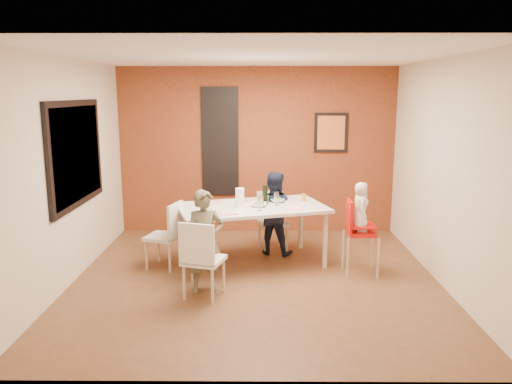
{
  "coord_description": "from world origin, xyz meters",
  "views": [
    {
      "loc": [
        0.05,
        -5.9,
        2.29
      ],
      "look_at": [
        0.0,
        0.3,
        1.05
      ],
      "focal_mm": 35.0,
      "sensor_mm": 36.0,
      "label": 1
    }
  ],
  "objects_px": {
    "child_near": "(205,241)",
    "chair_left": "(169,232)",
    "chair_far": "(272,217)",
    "wine_bottle": "(265,195)",
    "child_far": "(273,213)",
    "toddler": "(361,207)",
    "high_chair": "(358,230)",
    "paper_towel_roll": "(240,198)",
    "chair_near": "(201,256)",
    "dining_table": "(252,211)"
  },
  "relations": [
    {
      "from": "child_far",
      "to": "high_chair",
      "type": "bearing_deg",
      "value": 160.06
    },
    {
      "from": "chair_left",
      "to": "high_chair",
      "type": "xyz_separation_m",
      "value": [
        2.44,
        -0.19,
        0.09
      ]
    },
    {
      "from": "high_chair",
      "to": "paper_towel_roll",
      "type": "xyz_separation_m",
      "value": [
        -1.51,
        0.29,
        0.35
      ]
    },
    {
      "from": "chair_left",
      "to": "paper_towel_roll",
      "type": "distance_m",
      "value": 1.04
    },
    {
      "from": "wine_bottle",
      "to": "chair_left",
      "type": "bearing_deg",
      "value": -166.14
    },
    {
      "from": "chair_near",
      "to": "wine_bottle",
      "type": "xyz_separation_m",
      "value": [
        0.73,
        1.32,
        0.43
      ]
    },
    {
      "from": "chair_near",
      "to": "child_far",
      "type": "distance_m",
      "value": 1.84
    },
    {
      "from": "toddler",
      "to": "chair_left",
      "type": "bearing_deg",
      "value": 86.7
    },
    {
      "from": "chair_far",
      "to": "chair_left",
      "type": "relative_size",
      "value": 0.97
    },
    {
      "from": "chair_far",
      "to": "high_chair",
      "type": "xyz_separation_m",
      "value": [
        1.07,
        -1.04,
        0.1
      ]
    },
    {
      "from": "wine_bottle",
      "to": "toddler",
      "type": "bearing_deg",
      "value": -22.76
    },
    {
      "from": "child_near",
      "to": "child_far",
      "type": "bearing_deg",
      "value": 42.82
    },
    {
      "from": "dining_table",
      "to": "toddler",
      "type": "relative_size",
      "value": 3.44
    },
    {
      "from": "child_far",
      "to": "toddler",
      "type": "bearing_deg",
      "value": 160.71
    },
    {
      "from": "child_near",
      "to": "toddler",
      "type": "height_order",
      "value": "child_near"
    },
    {
      "from": "toddler",
      "to": "wine_bottle",
      "type": "xyz_separation_m",
      "value": [
        -1.2,
        0.5,
        0.05
      ]
    },
    {
      "from": "chair_far",
      "to": "paper_towel_roll",
      "type": "xyz_separation_m",
      "value": [
        -0.44,
        -0.75,
        0.45
      ]
    },
    {
      "from": "child_near",
      "to": "child_far",
      "type": "xyz_separation_m",
      "value": [
        0.83,
        1.39,
        -0.0
      ]
    },
    {
      "from": "toddler",
      "to": "paper_towel_roll",
      "type": "height_order",
      "value": "toddler"
    },
    {
      "from": "dining_table",
      "to": "wine_bottle",
      "type": "bearing_deg",
      "value": 35.58
    },
    {
      "from": "chair_left",
      "to": "paper_towel_roll",
      "type": "xyz_separation_m",
      "value": [
        0.94,
        0.1,
        0.44
      ]
    },
    {
      "from": "high_chair",
      "to": "child_near",
      "type": "distance_m",
      "value": 1.96
    },
    {
      "from": "chair_left",
      "to": "child_far",
      "type": "relative_size",
      "value": 0.74
    },
    {
      "from": "paper_towel_roll",
      "to": "chair_near",
      "type": "bearing_deg",
      "value": -109.61
    },
    {
      "from": "high_chair",
      "to": "paper_towel_roll",
      "type": "distance_m",
      "value": 1.57
    },
    {
      "from": "high_chair",
      "to": "paper_towel_roll",
      "type": "height_order",
      "value": "paper_towel_roll"
    },
    {
      "from": "chair_near",
      "to": "child_near",
      "type": "bearing_deg",
      "value": -78.59
    },
    {
      "from": "chair_far",
      "to": "paper_towel_roll",
      "type": "relative_size",
      "value": 3.32
    },
    {
      "from": "chair_near",
      "to": "wine_bottle",
      "type": "height_order",
      "value": "wine_bottle"
    },
    {
      "from": "chair_left",
      "to": "child_near",
      "type": "distance_m",
      "value": 0.96
    },
    {
      "from": "chair_near",
      "to": "toddler",
      "type": "bearing_deg",
      "value": -139.87
    },
    {
      "from": "toddler",
      "to": "chair_far",
      "type": "bearing_deg",
      "value": 47.42
    },
    {
      "from": "chair_left",
      "to": "child_near",
      "type": "height_order",
      "value": "child_near"
    },
    {
      "from": "chair_left",
      "to": "child_far",
      "type": "bearing_deg",
      "value": 130.57
    },
    {
      "from": "toddler",
      "to": "child_near",
      "type": "bearing_deg",
      "value": 108.06
    },
    {
      "from": "chair_far",
      "to": "paper_towel_roll",
      "type": "bearing_deg",
      "value": -134.98
    },
    {
      "from": "dining_table",
      "to": "toddler",
      "type": "distance_m",
      "value": 1.43
    },
    {
      "from": "dining_table",
      "to": "child_near",
      "type": "xyz_separation_m",
      "value": [
        -0.53,
        -0.96,
        -0.13
      ]
    },
    {
      "from": "high_chair",
      "to": "chair_left",
      "type": "bearing_deg",
      "value": 85.95
    },
    {
      "from": "chair_far",
      "to": "child_far",
      "type": "height_order",
      "value": "child_far"
    },
    {
      "from": "high_chair",
      "to": "toddler",
      "type": "relative_size",
      "value": 1.55
    },
    {
      "from": "high_chair",
      "to": "wine_bottle",
      "type": "bearing_deg",
      "value": 67.18
    },
    {
      "from": "chair_far",
      "to": "wine_bottle",
      "type": "height_order",
      "value": "wine_bottle"
    },
    {
      "from": "dining_table",
      "to": "wine_bottle",
      "type": "distance_m",
      "value": 0.29
    },
    {
      "from": "child_near",
      "to": "chair_left",
      "type": "bearing_deg",
      "value": 109.93
    },
    {
      "from": "chair_near",
      "to": "wine_bottle",
      "type": "distance_m",
      "value": 1.57
    },
    {
      "from": "chair_near",
      "to": "chair_far",
      "type": "distance_m",
      "value": 2.04
    },
    {
      "from": "chair_far",
      "to": "wine_bottle",
      "type": "relative_size",
      "value": 3.29
    },
    {
      "from": "child_near",
      "to": "wine_bottle",
      "type": "xyz_separation_m",
      "value": [
        0.7,
        1.08,
        0.33
      ]
    },
    {
      "from": "dining_table",
      "to": "chair_far",
      "type": "bearing_deg",
      "value": 67.37
    }
  ]
}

